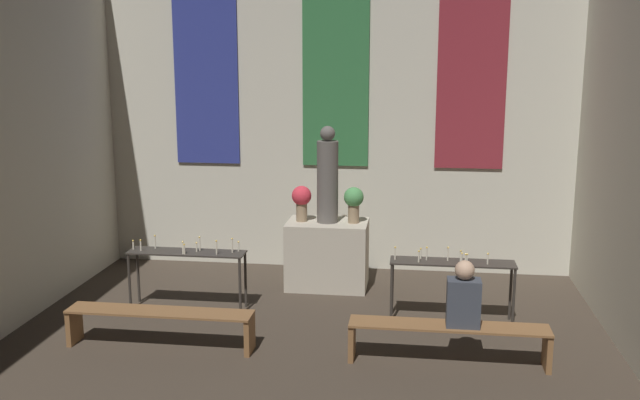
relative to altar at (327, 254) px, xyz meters
The scene contains 10 objects.
wall_back 2.36m from the altar, 90.00° to the left, with size 7.47×0.16×5.15m.
altar is the anchor object (origin of this frame).
statue 1.13m from the altar, ahead, with size 0.31×0.31×1.38m.
flower_vase_left 0.89m from the altar, behind, with size 0.28×0.28×0.52m.
flower_vase_right 0.89m from the altar, ahead, with size 0.28×0.28×0.52m.
candle_rack_left 2.09m from the altar, 146.18° to the right, with size 1.56×0.36×0.99m.
candle_rack_right 2.09m from the altar, 33.88° to the right, with size 1.56×0.36×0.97m.
pew_back_left 2.96m from the altar, 123.80° to the right, with size 2.17×0.36×0.45m.
pew_back_right 2.96m from the altar, 56.20° to the right, with size 2.17×0.36×0.45m.
person_seated 3.05m from the altar, 53.88° to the right, with size 0.36×0.24×0.74m.
Camera 1 is at (1.24, -0.25, 3.34)m, focal length 40.00 mm.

